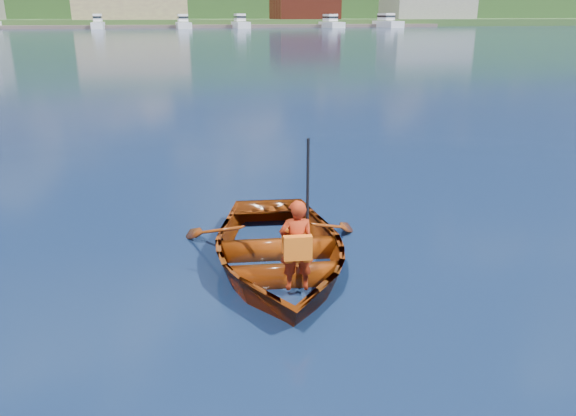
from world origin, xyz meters
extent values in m
plane|color=#0F1E45|center=(0.00, 0.00, 0.00)|extent=(600.00, 600.00, 0.00)
imported|color=brown|center=(-0.52, 0.94, 0.25)|extent=(3.24, 4.20, 0.80)
imported|color=#B32D11|center=(-0.49, 0.02, 0.68)|extent=(0.46, 0.33, 1.16)
cube|color=orange|center=(-0.50, -0.09, 0.70)|extent=(0.35, 0.14, 0.30)
cube|color=orange|center=(-0.47, 0.14, 0.70)|extent=(0.35, 0.12, 0.30)
cube|color=orange|center=(-0.49, 0.02, 0.52)|extent=(0.33, 0.26, 0.05)
cylinder|color=black|center=(-0.32, 0.15, 1.03)|extent=(0.04, 0.04, 1.87)
cube|color=#2E4E23|center=(0.00, 190.00, 1.00)|extent=(400.00, 80.00, 2.00)
cube|color=brown|center=(-0.71, 148.00, 0.40)|extent=(160.02, 4.96, 0.80)
cube|color=brown|center=(45.00, 165.00, 6.50)|extent=(18.00, 16.00, 9.00)
cube|color=gray|center=(85.00, 165.00, 7.50)|extent=(26.00, 16.00, 11.00)
cube|color=white|center=(-12.63, 143.00, 0.68)|extent=(2.69, 9.62, 1.70)
cube|color=white|center=(-12.63, 143.96, 2.60)|extent=(1.89, 4.33, 1.80)
cube|color=black|center=(-12.63, 143.96, 2.70)|extent=(1.94, 4.52, 0.50)
cube|color=white|center=(7.69, 143.00, 0.66)|extent=(3.32, 11.86, 1.64)
cube|color=white|center=(7.69, 144.19, 2.54)|extent=(2.33, 5.34, 1.80)
cube|color=black|center=(7.69, 144.19, 2.64)|extent=(2.39, 5.58, 0.50)
cube|color=white|center=(22.12, 143.00, 0.69)|extent=(3.25, 11.60, 1.73)
cube|color=white|center=(22.12, 144.16, 2.63)|extent=(2.27, 5.22, 1.80)
cube|color=black|center=(22.12, 144.16, 2.73)|extent=(2.34, 5.45, 0.50)
cube|color=white|center=(46.46, 143.00, 0.65)|extent=(3.48, 12.42, 1.62)
cube|color=white|center=(46.46, 144.24, 2.52)|extent=(2.43, 5.59, 1.80)
cube|color=black|center=(46.46, 144.24, 2.62)|extent=(2.50, 5.84, 0.50)
cube|color=white|center=(62.46, 143.00, 0.74)|extent=(3.74, 13.36, 1.85)
cube|color=white|center=(62.46, 144.34, 2.75)|extent=(2.62, 6.01, 1.80)
cube|color=black|center=(62.46, 144.34, 2.85)|extent=(2.69, 6.28, 0.50)
cylinder|color=#382314|center=(14.93, 216.49, 8.52)|extent=(0.80, 0.80, 2.45)
cylinder|color=#382314|center=(-5.55, 205.79, 6.62)|extent=(0.80, 0.80, 2.92)
cylinder|color=#382314|center=(13.58, 198.54, 5.38)|extent=(0.80, 0.80, 3.33)
cylinder|color=#382314|center=(15.81, 201.53, 6.20)|extent=(0.80, 0.80, 3.79)
camera|label=1|loc=(-2.09, -6.05, 3.34)|focal=35.00mm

